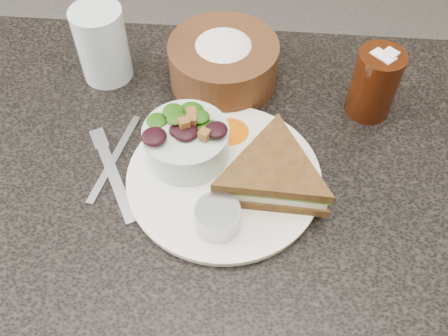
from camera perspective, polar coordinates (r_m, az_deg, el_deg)
The scene contains 11 objects.
dining_table at distance 1.07m, azimuth 0.36°, elevation -12.87°, with size 1.00×0.70×0.75m, color black.
dinner_plate at distance 0.73m, azimuth -0.00°, elevation -1.14°, with size 0.28×0.28×0.01m, color white.
sandwich at distance 0.70m, azimuth 5.61°, elevation -0.70°, with size 0.19×0.19×0.05m, color brown, non-canonical shape.
salad_bowl at distance 0.73m, azimuth -4.35°, elevation 3.44°, with size 0.13×0.13×0.07m, color #A8BEB4, non-canonical shape.
dressing_ramekin at distance 0.67m, azimuth -0.74°, elevation -5.69°, with size 0.06×0.06×0.04m, color #9FA4B0.
orange_wedge at distance 0.77m, azimuth 0.70°, elevation 4.82°, with size 0.06×0.06×0.03m, color #FF7104.
fork at distance 0.75m, azimuth -12.39°, elevation -1.17°, with size 0.02×0.17×0.00m, color #A8ABB1.
knife at distance 0.78m, azimuth -12.36°, elevation 1.18°, with size 0.01×0.18×0.00m, color #939698.
bread_basket at distance 0.85m, azimuth -0.08°, elevation 12.60°, with size 0.18×0.18×0.10m, color brown, non-canonical shape.
cola_glass at distance 0.82m, azimuth 16.90°, elevation 9.52°, with size 0.07×0.07×0.13m, color black, non-canonical shape.
water_glass at distance 0.88m, azimuth -13.74°, elevation 13.57°, with size 0.09×0.09×0.13m, color silver.
Camera 1 is at (0.03, -0.44, 1.35)m, focal length 40.00 mm.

